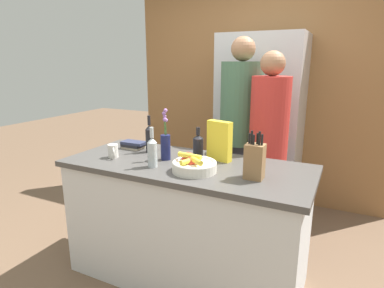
% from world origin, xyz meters
% --- Properties ---
extents(ground_plane, '(14.00, 14.00, 0.00)m').
position_xyz_m(ground_plane, '(0.00, 0.00, 0.00)').
color(ground_plane, brown).
extents(kitchen_island, '(1.77, 0.76, 0.91)m').
position_xyz_m(kitchen_island, '(0.00, 0.00, 0.46)').
color(kitchen_island, silver).
rests_on(kitchen_island, ground_plane).
extents(back_wall_wood, '(2.97, 0.12, 2.60)m').
position_xyz_m(back_wall_wood, '(0.00, 1.80, 1.30)').
color(back_wall_wood, olive).
rests_on(back_wall_wood, ground_plane).
extents(refrigerator, '(0.85, 0.62, 1.89)m').
position_xyz_m(refrigerator, '(0.16, 1.44, 0.95)').
color(refrigerator, '#B7B7BC').
rests_on(refrigerator, ground_plane).
extents(fruit_bowl, '(0.29, 0.29, 0.12)m').
position_xyz_m(fruit_bowl, '(0.12, -0.13, 0.96)').
color(fruit_bowl, silver).
rests_on(fruit_bowl, kitchen_island).
extents(knife_block, '(0.12, 0.10, 0.30)m').
position_xyz_m(knife_block, '(0.52, -0.09, 1.02)').
color(knife_block, olive).
rests_on(knife_block, kitchen_island).
extents(flower_vase, '(0.07, 0.07, 0.38)m').
position_xyz_m(flower_vase, '(-0.18, 0.01, 1.03)').
color(flower_vase, '#191E4C').
rests_on(flower_vase, kitchen_island).
extents(cereal_box, '(0.20, 0.10, 0.29)m').
position_xyz_m(cereal_box, '(0.18, 0.17, 1.06)').
color(cereal_box, yellow).
rests_on(cereal_box, kitchen_island).
extents(coffee_mug, '(0.10, 0.10, 0.10)m').
position_xyz_m(coffee_mug, '(-0.56, -0.12, 0.96)').
color(coffee_mug, silver).
rests_on(coffee_mug, kitchen_island).
extents(book_stack, '(0.20, 0.14, 0.06)m').
position_xyz_m(book_stack, '(-0.58, 0.17, 0.94)').
color(book_stack, '#B7A88E').
rests_on(book_stack, kitchen_island).
extents(bottle_oil, '(0.08, 0.08, 0.23)m').
position_xyz_m(bottle_oil, '(0.00, 0.20, 1.00)').
color(bottle_oil, black).
rests_on(bottle_oil, kitchen_island).
extents(bottle_vinegar, '(0.07, 0.07, 0.28)m').
position_xyz_m(bottle_vinegar, '(-0.17, -0.17, 1.02)').
color(bottle_vinegar, '#B2BCC1').
rests_on(bottle_vinegar, kitchen_island).
extents(bottle_wine, '(0.06, 0.06, 0.30)m').
position_xyz_m(bottle_wine, '(-0.40, 0.14, 1.03)').
color(bottle_wine, black).
rests_on(bottle_wine, kitchen_island).
extents(person_at_sink, '(0.38, 0.38, 1.83)m').
position_xyz_m(person_at_sink, '(0.12, 0.85, 1.03)').
color(person_at_sink, '#383842').
rests_on(person_at_sink, ground_plane).
extents(person_in_blue, '(0.32, 0.32, 1.70)m').
position_xyz_m(person_in_blue, '(0.43, 0.67, 0.96)').
color(person_in_blue, '#383842').
rests_on(person_in_blue, ground_plane).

